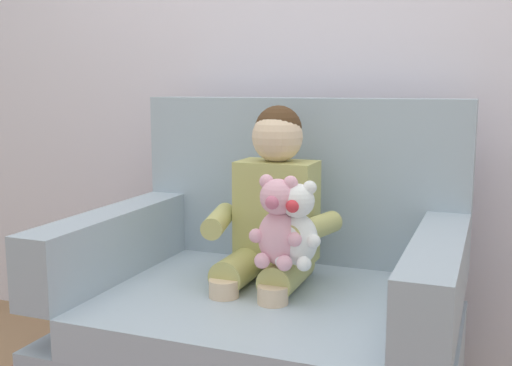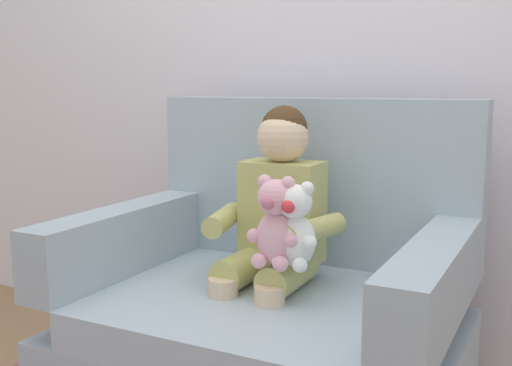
% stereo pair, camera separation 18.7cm
% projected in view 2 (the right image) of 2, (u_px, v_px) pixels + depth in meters
% --- Properties ---
extents(back_wall, '(6.00, 0.10, 2.60)m').
position_uv_depth(back_wall, '(343.00, 40.00, 2.44)').
color(back_wall, silver).
rests_on(back_wall, ground).
extents(armchair, '(1.20, 0.94, 1.08)m').
position_uv_depth(armchair, '(272.00, 325.00, 2.03)').
color(armchair, '#9EADBC').
rests_on(armchair, ground).
extents(seated_child, '(0.45, 0.39, 0.82)m').
position_uv_depth(seated_child, '(274.00, 220.00, 2.00)').
color(seated_child, tan).
rests_on(seated_child, armchair).
extents(plush_pink, '(0.16, 0.13, 0.28)m').
position_uv_depth(plush_pink, '(276.00, 224.00, 1.82)').
color(plush_pink, '#EAA8BC').
rests_on(plush_pink, armchair).
extents(plush_white, '(0.16, 0.13, 0.26)m').
position_uv_depth(plush_white, '(295.00, 227.00, 1.81)').
color(plush_white, white).
rests_on(plush_white, armchair).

